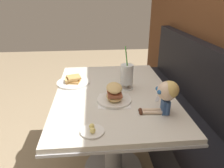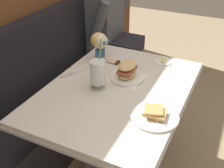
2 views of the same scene
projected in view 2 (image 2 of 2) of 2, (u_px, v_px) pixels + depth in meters
name	position (u px, v px, depth m)	size (l,w,h in m)	color
booth_bench	(41.00, 115.00, 2.14)	(2.60, 0.48, 1.00)	black
diner_table	(117.00, 114.00, 1.80)	(1.11, 0.81, 0.74)	silver
toast_plate	(155.00, 115.00, 1.44)	(0.25, 0.25, 0.06)	white
milkshake_glass	(98.00, 74.00, 1.64)	(0.10, 0.10, 0.32)	silver
sandwich_plate	(127.00, 72.00, 1.77)	(0.22, 0.22, 0.12)	white
butter_saucer	(163.00, 61.00, 1.98)	(0.12, 0.12, 0.04)	white
butter_knife	(72.00, 74.00, 1.83)	(0.22, 0.12, 0.01)	silver
seated_doll	(100.00, 43.00, 1.96)	(0.12, 0.22, 0.20)	#385689
diner_patron	(109.00, 21.00, 2.72)	(0.55, 0.48, 0.81)	#4C5156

